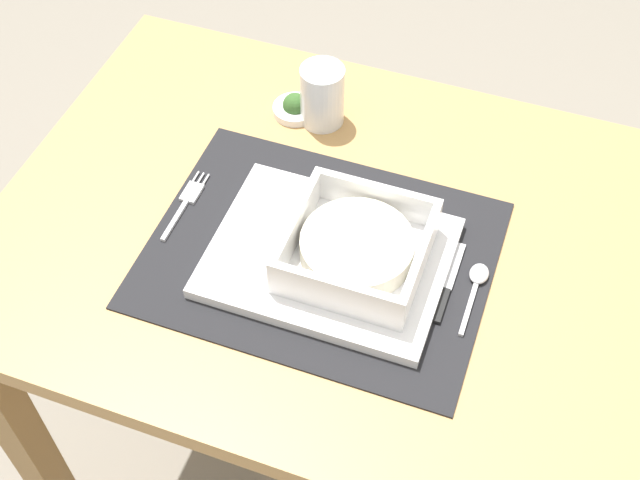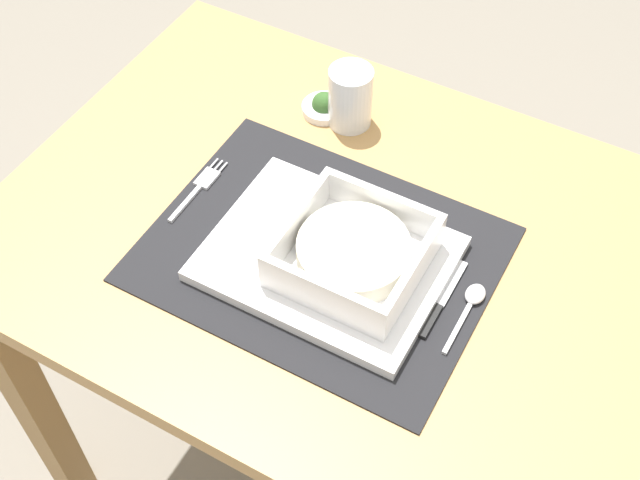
# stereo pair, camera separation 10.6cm
# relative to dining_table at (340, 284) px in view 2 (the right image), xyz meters

# --- Properties ---
(ground_plane) EXTENTS (6.00, 6.00, 0.00)m
(ground_plane) POSITION_rel_dining_table_xyz_m (0.00, 0.00, -0.60)
(ground_plane) COLOR gray
(dining_table) EXTENTS (0.91, 0.66, 0.71)m
(dining_table) POSITION_rel_dining_table_xyz_m (0.00, 0.00, 0.00)
(dining_table) COLOR #B2844C
(dining_table) RESTS_ON ground
(placemat) EXTENTS (0.43, 0.34, 0.00)m
(placemat) POSITION_rel_dining_table_xyz_m (-0.01, -0.04, 0.11)
(placemat) COLOR black
(placemat) RESTS_ON dining_table
(serving_plate) EXTENTS (0.30, 0.23, 0.02)m
(serving_plate) POSITION_rel_dining_table_xyz_m (0.01, -0.05, 0.12)
(serving_plate) COLOR white
(serving_plate) RESTS_ON placemat
(porridge_bowl) EXTENTS (0.17, 0.17, 0.06)m
(porridge_bowl) POSITION_rel_dining_table_xyz_m (0.04, -0.05, 0.15)
(porridge_bowl) COLOR white
(porridge_bowl) RESTS_ON serving_plate
(fork) EXTENTS (0.02, 0.13, 0.00)m
(fork) POSITION_rel_dining_table_xyz_m (-0.21, -0.02, 0.12)
(fork) COLOR silver
(fork) RESTS_ON placemat
(spoon) EXTENTS (0.02, 0.11, 0.01)m
(spoon) POSITION_rel_dining_table_xyz_m (0.19, -0.02, 0.12)
(spoon) COLOR silver
(spoon) RESTS_ON placemat
(butter_knife) EXTENTS (0.01, 0.13, 0.01)m
(butter_knife) POSITION_rel_dining_table_xyz_m (0.16, -0.04, 0.12)
(butter_knife) COLOR black
(butter_knife) RESTS_ON placemat
(drinking_glass) EXTENTS (0.06, 0.06, 0.09)m
(drinking_glass) POSITION_rel_dining_table_xyz_m (-0.09, 0.19, 0.15)
(drinking_glass) COLOR white
(drinking_glass) RESTS_ON dining_table
(condiment_saucer) EXTENTS (0.07, 0.07, 0.04)m
(condiment_saucer) POSITION_rel_dining_table_xyz_m (-0.13, 0.19, 0.12)
(condiment_saucer) COLOR white
(condiment_saucer) RESTS_ON dining_table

